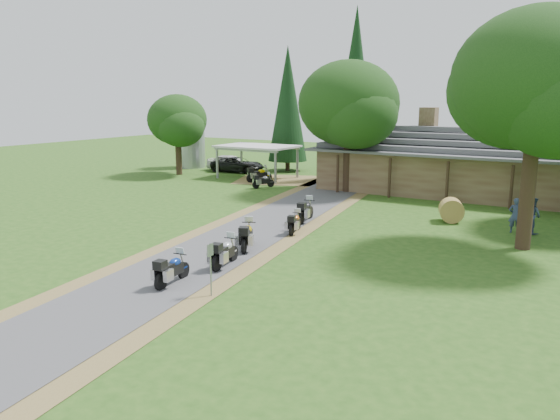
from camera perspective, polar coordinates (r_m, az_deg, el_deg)
The scene contains 23 objects.
ground at distance 23.59m, azimuth -9.67°, elevation -5.61°, with size 120.00×120.00×0.00m, color #254D15.
driveway at distance 26.91m, azimuth -4.99°, elevation -3.32°, with size 46.00×46.00×0.00m, color #424144.
lodge at distance 42.25m, azimuth 18.62°, elevation 4.97°, with size 21.40×9.40×4.90m, color brown, non-canonical shape.
silo at distance 55.91m, azimuth -9.36°, elevation 7.43°, with size 2.90×2.90×5.89m, color gray.
carport at distance 47.85m, azimuth -2.38°, elevation 5.06°, with size 6.59×4.39×2.86m, color silver, non-canonical shape.
car_white_sedan at distance 52.81m, azimuth -5.20°, elevation 5.16°, with size 5.88×2.48×1.96m, color silver.
car_dark_suv at distance 51.81m, azimuth -4.44°, elevation 5.13°, with size 5.53×2.35×2.12m, color black.
motorcycle_row_a at distance 21.09m, azimuth -11.20°, elevation -5.95°, with size 1.87×0.61×1.28m, color navy, non-canonical shape.
motorcycle_row_b at distance 22.91m, azimuth -5.76°, elevation -4.28°, with size 1.95×0.64×1.34m, color #ADB0B6, non-canonical shape.
motorcycle_row_c at distance 25.39m, azimuth -3.48°, elevation -2.56°, with size 2.07×0.68×1.42m, color gold, non-canonical shape.
motorcycle_row_d at distance 28.44m, azimuth 1.58°, elevation -1.22°, with size 1.73×0.57×1.19m, color orange, non-canonical shape.
motorcycle_row_e at distance 31.03m, azimuth 2.74°, elevation 0.05°, with size 2.03×0.66×1.39m, color black, non-canonical shape.
motorcycle_carport_a at distance 45.64m, azimuth -2.18°, elevation 3.81°, with size 2.04×0.67×1.40m, color #D7BD00, non-canonical shape.
motorcycle_carport_b at distance 42.66m, azimuth -1.74°, elevation 3.12°, with size 1.73×0.57×1.19m, color slate, non-canonical shape.
person_a at distance 30.89m, azimuth 23.40°, elevation -0.23°, with size 0.62×0.44×2.17m, color #32415F.
person_b at distance 31.06m, azimuth 24.86°, elevation -0.21°, with size 0.64×0.46×2.26m, color #32415F.
hay_bale at distance 32.45m, azimuth 17.47°, elevation -0.02°, with size 1.33×1.33×1.22m, color olive.
sign_post at distance 19.51m, azimuth -7.26°, elevation -6.24°, with size 0.35×0.06×1.95m, color gray, non-canonical shape.
oak_lodge_left at distance 40.67m, azimuth 7.14°, elevation 9.22°, with size 7.34×7.34×10.52m, color black, non-canonical shape.
oak_driveway at distance 27.15m, azimuth 25.08°, elevation 9.11°, with size 7.47×7.47×12.48m, color black, non-canonical shape.
oak_silo at distance 50.59m, azimuth -10.64°, elevation 8.17°, with size 5.34×5.34×8.02m, color black, non-canonical shape.
cedar_near at distance 47.23m, azimuth 7.85°, elevation 11.88°, with size 3.87×3.87×14.37m, color black.
cedar_far at distance 52.35m, azimuth 0.81°, elevation 10.51°, with size 3.72×3.72×11.72m, color black.
Camera 1 is at (14.69, -17.10, 6.95)m, focal length 35.00 mm.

